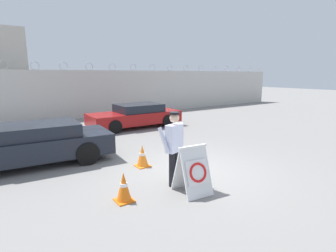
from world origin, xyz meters
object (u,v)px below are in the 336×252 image
Objects in this scene: barricade_sign at (193,170)px; traffic_cone_mid at (142,156)px; security_guard at (174,145)px; parked_car_rear_sedan at (136,116)px; traffic_cone_near at (124,187)px; parked_car_front_coupe at (34,144)px.

traffic_cone_mid is (-0.11, 2.25, -0.24)m from barricade_sign.
security_guard is 0.39× the size of parked_car_rear_sedan.
parked_car_front_coupe is at bearing 108.07° from traffic_cone_near.
barricade_sign is 0.61× the size of security_guard.
traffic_cone_mid is 3.32m from parked_car_front_coupe.
traffic_cone_near reaches higher than traffic_cone_mid.
traffic_cone_mid is 0.14× the size of parked_car_rear_sedan.
traffic_cone_near is 3.94m from parked_car_front_coupe.
traffic_cone_near is at bearing 165.96° from barricade_sign.
parked_car_rear_sedan reaches higher than barricade_sign.
barricade_sign is 0.78m from security_guard.
traffic_cone_near is 0.14× the size of parked_car_rear_sedan.
security_guard is at bearing 129.49° from parked_car_front_coupe.
parked_car_front_coupe is at bearing 127.96° from barricade_sign.
barricade_sign is at bearing -87.27° from traffic_cone_mid.
security_guard is (-0.11, 0.61, 0.48)m from barricade_sign.
parked_car_front_coupe reaches higher than parked_car_rear_sedan.
barricade_sign reaches higher than traffic_cone_mid.
security_guard is at bearing 3.21° from traffic_cone_near.
parked_car_rear_sedan reaches higher than traffic_cone_near.
security_guard is 7.53m from parked_car_rear_sedan.
barricade_sign is at bearing 83.32° from security_guard.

